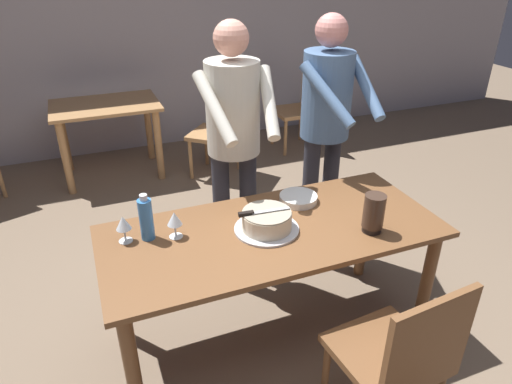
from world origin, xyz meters
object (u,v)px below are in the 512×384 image
Objects in this scene: background_table at (107,120)px; cake_on_platter at (267,221)px; plate_stack at (298,198)px; person_cutting_cake at (234,133)px; main_dining_table at (273,246)px; background_chair_1 at (221,129)px; chair_near_side at (399,355)px; wine_glass_near at (174,219)px; wine_glass_far at (123,224)px; background_chair_2 at (300,105)px; water_bottle at (146,219)px; person_standing_beside at (326,118)px; hurricane_lamp at (374,213)px; cake_knife at (253,213)px.

cake_on_platter is at bearing -77.71° from background_table.
person_cutting_cake is at bearing 124.06° from plate_stack.
person_cutting_cake is at bearing 90.16° from main_dining_table.
background_chair_1 is (0.42, 1.60, -0.58)m from person_cutting_cake.
chair_near_side reaches higher than main_dining_table.
wine_glass_far is (-0.24, 0.05, 0.00)m from wine_glass_near.
cake_on_platter is 1.55× the size of plate_stack.
chair_near_side is at bearing -68.50° from cake_on_platter.
main_dining_table is at bearing -139.50° from plate_stack.
person_cutting_cake is (0.03, 0.59, 0.27)m from cake_on_platter.
chair_near_side is 1.00× the size of background_chair_2.
cake_on_platter is 0.38× the size of chair_near_side.
water_bottle is 2.32m from background_chair_1.
main_dining_table is 1.79× the size of background_table.
plate_stack is 2.56m from background_table.
background_table is (-1.25, 2.00, -0.50)m from person_standing_beside.
hurricane_lamp is (1.20, -0.38, 0.00)m from wine_glass_far.
cake_knife is 1.23× the size of plate_stack.
cake_knife is at bearing -100.02° from person_cutting_cake.
background_chair_2 is at bearing -0.77° from background_table.
cake_on_platter is 2.36× the size of wine_glass_far.
plate_stack is at bearing 29.74° from cake_knife.
chair_near_side is at bearing -49.27° from wine_glass_near.
hurricane_lamp is 2.44m from background_chair_1.
background_chair_1 reaches higher than cake_on_platter.
plate_stack is 0.55m from person_cutting_cake.
cake_knife is at bearing 173.44° from main_dining_table.
wine_glass_near is 0.58× the size of water_bottle.
person_cutting_cake is 1.91× the size of chair_near_side.
person_cutting_cake is at bearing 86.89° from cake_on_platter.
background_chair_1 is at bearing 91.30° from hurricane_lamp.
main_dining_table is 1.04× the size of person_cutting_cake.
person_cutting_cake reaches higher than background_chair_1.
wine_glass_far is 0.08× the size of person_standing_beside.
wine_glass_near reaches higher than background_table.
person_standing_beside reaches higher than main_dining_table.
main_dining_table is 1.99× the size of background_chair_2.
cake_on_platter is 0.36m from plate_stack.
wine_glass_far is 0.88m from person_cutting_cake.
background_chair_1 is at bearing 63.11° from water_bottle.
hurricane_lamp is (0.50, -0.21, 0.06)m from cake_on_platter.
cake_on_platter is 0.10m from cake_knife.
person_cutting_cake is at bearing -177.33° from person_standing_beside.
water_bottle is 0.28× the size of background_chair_1.
cake_on_platter is at bearing -143.69° from plate_stack.
cake_on_platter reaches higher than background_table.
chair_near_side is 3.57m from background_chair_2.
wine_glass_near is at bearing -128.36° from background_chair_2.
chair_near_side is (0.27, -0.76, -0.15)m from main_dining_table.
cake_knife is 0.63m from person_cutting_cake.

